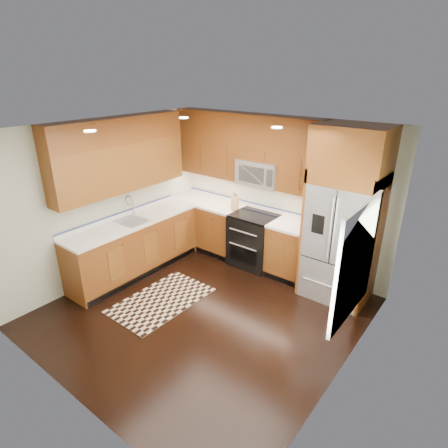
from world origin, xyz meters
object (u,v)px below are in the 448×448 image
Objects in this scene: range at (254,240)px; rug at (161,300)px; knife_block at (235,203)px; utensil_crock at (311,218)px; refrigerator at (344,217)px.

range is 1.94m from rug.
knife_block is at bearing 175.97° from range.
utensil_crock reaches higher than knife_block.
utensil_crock reaches higher than range.
rug is at bearing -124.65° from utensil_crock.
knife_block reaches higher than rug.
range is 0.63× the size of rug.
rug is 4.92× the size of knife_block.
refrigerator reaches higher than knife_block.
range is 3.10× the size of knife_block.
rug is at bearing -138.05° from refrigerator.
range reaches higher than rug.
utensil_crock is at bearing 6.60° from knife_block.
rug is 2.14m from knife_block.
range is at bearing -4.03° from knife_block.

